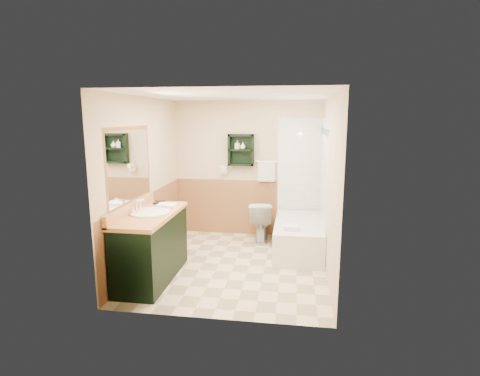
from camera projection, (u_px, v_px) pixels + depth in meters
name	position (u px, v px, depth m)	size (l,w,h in m)	color
floor	(234.00, 265.00, 5.45)	(3.00, 3.00, 0.00)	beige
back_wall	(247.00, 169.00, 6.70)	(2.60, 0.04, 2.40)	beige
left_wall	(144.00, 181.00, 5.41)	(0.04, 3.00, 2.40)	beige
right_wall	(330.00, 186.00, 5.04)	(0.04, 3.00, 2.40)	beige
ceiling	(233.00, 94.00, 5.00)	(2.60, 3.00, 0.04)	white
wainscot_left	(148.00, 228.00, 5.54)	(2.98, 2.98, 1.00)	#AD7646
wainscot_back	(247.00, 207.00, 6.80)	(2.58, 2.58, 1.00)	#AD7646
mirror_frame	(130.00, 166.00, 4.81)	(1.30, 1.30, 1.00)	brown
mirror_glass	(130.00, 166.00, 4.81)	(1.20, 1.20, 0.90)	white
tile_right	(323.00, 187.00, 5.80)	(1.50, 1.50, 2.10)	white
tile_back	(305.00, 179.00, 6.54)	(0.95, 0.95, 2.10)	white
tile_accent	(325.00, 132.00, 5.64)	(1.50, 1.50, 0.10)	#154C2D
wall_shelf	(241.00, 150.00, 6.54)	(0.45, 0.15, 0.55)	black
hair_dryer	(225.00, 169.00, 6.67)	(0.10, 0.24, 0.18)	white
towel_bar	(267.00, 161.00, 6.55)	(0.40, 0.06, 0.40)	white
curtain_rod	(276.00, 125.00, 5.73)	(0.03, 0.03, 1.60)	silver
shower_curtain	(275.00, 178.00, 6.06)	(1.05, 1.05, 1.70)	beige
vanity	(152.00, 246.00, 4.91)	(0.59, 1.42, 0.90)	black
bathtub	(298.00, 237.00, 5.94)	(0.74, 1.50, 0.49)	silver
toilet	(261.00, 221.00, 6.46)	(0.39, 0.70, 0.69)	silver
counter_towel	(167.00, 205.00, 5.16)	(0.25, 0.20, 0.04)	white
vanity_book	(153.00, 196.00, 5.37)	(0.15, 0.02, 0.20)	black
tub_towel	(291.00, 228.00, 5.46)	(0.22, 0.19, 0.07)	white
soap_bottle_a	(237.00, 147.00, 6.53)	(0.07, 0.15, 0.07)	silver
soap_bottle_b	(243.00, 146.00, 6.52)	(0.09, 0.12, 0.09)	silver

